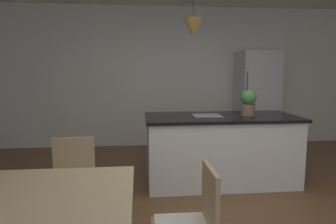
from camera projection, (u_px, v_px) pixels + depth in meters
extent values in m
cube|color=white|center=(176.00, 77.00, 5.90)|extent=(10.00, 0.12, 2.70)
cylinder|color=#D1B284|center=(124.00, 217.00, 2.31)|extent=(0.06, 0.06, 0.72)
cube|color=tan|center=(73.00, 190.00, 2.65)|extent=(0.43, 0.43, 0.04)
cube|color=white|center=(72.00, 187.00, 2.65)|extent=(0.39, 0.39, 0.03)
cube|color=tan|center=(74.00, 159.00, 2.79)|extent=(0.38, 0.06, 0.42)
cylinder|color=tan|center=(92.00, 222.00, 2.55)|extent=(0.04, 0.04, 0.41)
cylinder|color=tan|center=(94.00, 204.00, 2.88)|extent=(0.04, 0.04, 0.41)
cylinder|color=tan|center=(57.00, 207.00, 2.82)|extent=(0.04, 0.04, 0.41)
cube|color=tan|center=(210.00, 199.00, 1.94)|extent=(0.03, 0.38, 0.42)
cube|color=white|center=(220.00, 150.00, 3.95)|extent=(1.92, 0.82, 0.88)
cube|color=black|center=(221.00, 117.00, 3.89)|extent=(1.98, 0.88, 0.04)
cube|color=gray|center=(207.00, 116.00, 3.87)|extent=(0.36, 0.30, 0.01)
cube|color=silver|center=(256.00, 100.00, 5.72)|extent=(0.71, 0.64, 1.84)
cylinder|color=#4C4C4C|center=(247.00, 102.00, 5.35)|extent=(0.02, 0.02, 1.10)
cone|color=olive|center=(193.00, 28.00, 3.70)|extent=(0.25, 0.25, 0.24)
cylinder|color=#8C664C|center=(248.00, 110.00, 3.92)|extent=(0.18, 0.18, 0.15)
sphere|color=#478C42|center=(249.00, 98.00, 3.89)|extent=(0.20, 0.20, 0.20)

